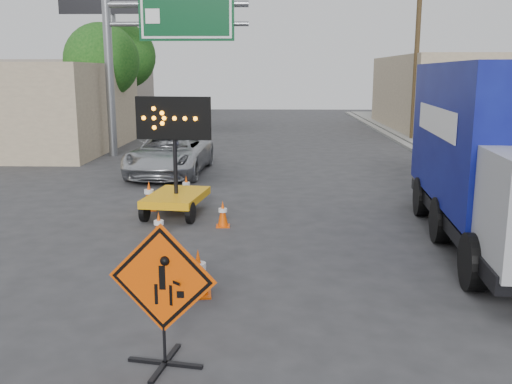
{
  "coord_description": "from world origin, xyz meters",
  "views": [
    {
      "loc": [
        0.59,
        -6.78,
        3.62
      ],
      "look_at": [
        0.25,
        3.95,
        1.36
      ],
      "focal_mm": 40.0,
      "sensor_mm": 36.0,
      "label": 1
    }
  ],
  "objects_px": {
    "construction_sign": "(163,292)",
    "box_truck": "(500,165)",
    "pickup_truck": "(170,154)",
    "arrow_board": "(176,190)"
  },
  "relations": [
    {
      "from": "construction_sign",
      "to": "pickup_truck",
      "type": "bearing_deg",
      "value": 110.19
    },
    {
      "from": "pickup_truck",
      "to": "box_truck",
      "type": "height_order",
      "value": "box_truck"
    },
    {
      "from": "box_truck",
      "to": "construction_sign",
      "type": "bearing_deg",
      "value": -134.0
    },
    {
      "from": "arrow_board",
      "to": "pickup_truck",
      "type": "distance_m",
      "value": 6.17
    },
    {
      "from": "arrow_board",
      "to": "construction_sign",
      "type": "bearing_deg",
      "value": -73.76
    },
    {
      "from": "construction_sign",
      "to": "arrow_board",
      "type": "relative_size",
      "value": 0.61
    },
    {
      "from": "arrow_board",
      "to": "box_truck",
      "type": "relative_size",
      "value": 0.37
    },
    {
      "from": "construction_sign",
      "to": "box_truck",
      "type": "relative_size",
      "value": 0.22
    },
    {
      "from": "construction_sign",
      "to": "box_truck",
      "type": "bearing_deg",
      "value": 51.57
    },
    {
      "from": "arrow_board",
      "to": "box_truck",
      "type": "xyz_separation_m",
      "value": [
        7.21,
        -2.33,
        1.06
      ]
    }
  ]
}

